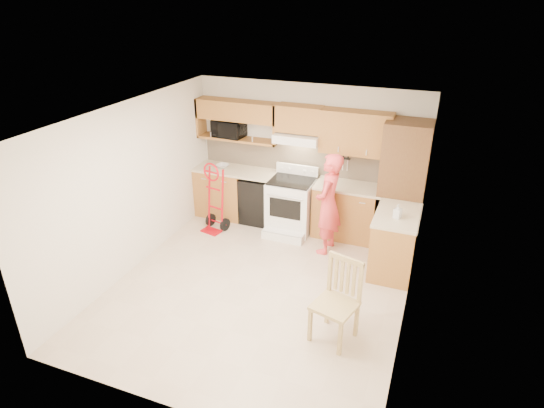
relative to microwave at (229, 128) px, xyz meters
The scene contains 28 objects.
floor 3.02m from the microwave, 55.59° to the right, with size 4.00×4.50×0.02m, color #C4AF94.
ceiling 2.67m from the microwave, 55.59° to the right, with size 4.00×4.50×0.02m, color white.
wall_back 1.49m from the microwave, ahead, with size 4.00×0.02×2.50m, color beige.
wall_front 4.59m from the microwave, 71.80° to the right, with size 4.00×0.02×2.50m, color beige.
wall_left 2.20m from the microwave, 105.59° to the right, with size 0.02×4.50×2.50m, color beige.
wall_right 4.04m from the microwave, 31.23° to the right, with size 0.02×4.50×2.50m, color beige.
backsplash 1.50m from the microwave, ahead, with size 3.92×0.03×0.55m, color #C8AF8E.
lower_cab_left 1.21m from the microwave, 132.05° to the right, with size 0.90×0.60×0.90m, color #9E6D36.
dishwasher 1.38m from the microwave, 12.13° to the right, with size 0.60×0.60×0.85m, color black.
lower_cab_right 2.56m from the microwave, ahead, with size 1.14×0.60×0.90m, color #9E6D36.
countertop_left 0.76m from the microwave, 37.14° to the right, with size 1.50×0.63×0.04m, color #BAAD8F.
countertop_right 2.37m from the microwave, ahead, with size 1.14×0.63×0.04m, color #BAAD8F.
cab_return_right 3.48m from the microwave, 16.64° to the right, with size 0.60×1.00×0.90m, color #9E6D36.
countertop_return 3.34m from the microwave, 16.64° to the right, with size 0.63×1.00×0.04m, color #BAAD8F.
pantry_tall 3.14m from the microwave, ahead, with size 0.70×0.60×2.10m, color brown.
upper_cab_left 0.38m from the microwave, ahead, with size 1.50×0.33×0.34m, color #9E6D36.
upper_shelf_mw 0.25m from the microwave, ahead, with size 1.50×0.33×0.04m, color #9E6D36.
upper_cab_center 1.34m from the microwave, ahead, with size 0.76×0.33×0.44m, color #9E6D36.
upper_cab_right 2.26m from the microwave, ahead, with size 1.14×0.33×0.70m, color #9E6D36.
range_hood 1.31m from the microwave, ahead, with size 0.76×0.46×0.14m, color white.
knife_strip 2.02m from the microwave, ahead, with size 0.40×0.05×0.29m, color black, non-canonical shape.
microwave is the anchor object (origin of this frame).
range 1.71m from the microwave, 14.52° to the right, with size 0.76×1.00×1.12m, color white, non-canonical shape.
person 2.32m from the microwave, 19.76° to the right, with size 0.60×0.40×1.66m, color #E64247.
hand_truck 1.33m from the microwave, 88.15° to the right, with size 0.45×0.41×1.13m, color red, non-canonical shape.
dining_chair 3.98m from the microwave, 45.75° to the right, with size 0.47×0.52×1.05m, color tan, non-canonical shape.
soap_bottle 3.36m from the microwave, 18.80° to the right, with size 0.10×0.10×0.21m, color white.
bowl 0.69m from the microwave, 123.64° to the right, with size 0.23×0.23×0.06m, color white.
Camera 1 is at (2.11, -5.00, 3.88)m, focal length 30.15 mm.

